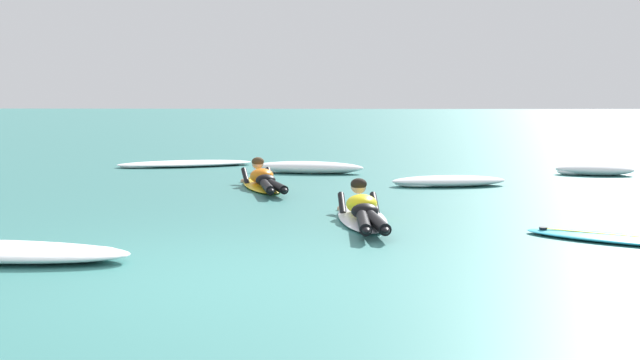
% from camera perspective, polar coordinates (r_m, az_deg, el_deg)
% --- Properties ---
extents(ground_plane, '(120.00, 120.00, 0.00)m').
position_cam_1_polar(ground_plane, '(16.26, -1.52, 1.16)').
color(ground_plane, '#387A75').
extents(surfer_near, '(0.79, 2.68, 0.53)m').
position_cam_1_polar(surfer_near, '(9.14, 3.42, -2.48)').
color(surfer_near, silver).
rests_on(surfer_near, ground).
extents(surfer_far, '(1.16, 2.59, 0.54)m').
position_cam_1_polar(surfer_far, '(12.34, -4.53, -0.04)').
color(surfer_far, yellow).
rests_on(surfer_far, ground).
extents(drifting_surfboard, '(2.07, 1.40, 0.16)m').
position_cam_1_polar(drifting_surfboard, '(8.58, 22.70, -4.30)').
color(drifting_surfboard, '#2DB2D1').
rests_on(drifting_surfboard, ground).
extents(whitewater_front, '(2.11, 0.98, 0.18)m').
position_cam_1_polar(whitewater_front, '(12.83, 10.18, -0.09)').
color(whitewater_front, white).
rests_on(whitewater_front, ground).
extents(whitewater_mid_right, '(2.37, 0.89, 0.24)m').
position_cam_1_polar(whitewater_mid_right, '(14.65, -1.01, 0.98)').
color(whitewater_mid_right, white).
rests_on(whitewater_mid_right, ground).
extents(whitewater_back, '(3.10, 1.76, 0.12)m').
position_cam_1_polar(whitewater_back, '(16.36, -10.62, 1.29)').
color(whitewater_back, white).
rests_on(whitewater_back, ground).
extents(whitewater_far_band, '(1.58, 0.87, 0.22)m').
position_cam_1_polar(whitewater_far_band, '(15.33, 20.95, 0.75)').
color(whitewater_far_band, white).
rests_on(whitewater_far_band, ground).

